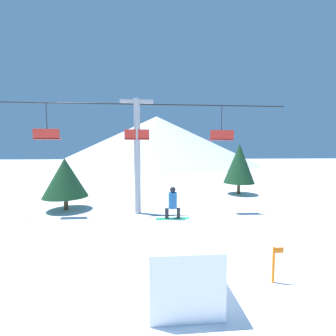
{
  "coord_description": "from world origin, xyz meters",
  "views": [
    {
      "loc": [
        -2.51,
        -8.24,
        4.78
      ],
      "look_at": [
        -1.49,
        4.16,
        3.78
      ],
      "focal_mm": 24.0,
      "sensor_mm": 36.0,
      "label": 1
    }
  ],
  "objects_px": {
    "snowboarder": "(173,203)",
    "pine_tree_near": "(65,178)",
    "snow_ramp": "(179,258)",
    "trail_marker": "(274,263)"
  },
  "relations": [
    {
      "from": "snowboarder",
      "to": "trail_marker",
      "type": "xyz_separation_m",
      "value": [
        3.52,
        -1.47,
        -1.93
      ]
    },
    {
      "from": "snowboarder",
      "to": "pine_tree_near",
      "type": "relative_size",
      "value": 0.33
    },
    {
      "from": "snow_ramp",
      "to": "snowboarder",
      "type": "xyz_separation_m",
      "value": [
        -0.1,
        1.35,
        1.65
      ]
    },
    {
      "from": "snowboarder",
      "to": "pine_tree_near",
      "type": "bearing_deg",
      "value": 129.02
    },
    {
      "from": "snowboarder",
      "to": "trail_marker",
      "type": "relative_size",
      "value": 1.04
    },
    {
      "from": "snow_ramp",
      "to": "snowboarder",
      "type": "height_order",
      "value": "snowboarder"
    },
    {
      "from": "snow_ramp",
      "to": "trail_marker",
      "type": "xyz_separation_m",
      "value": [
        3.42,
        -0.12,
        -0.28
      ]
    },
    {
      "from": "snow_ramp",
      "to": "trail_marker",
      "type": "relative_size",
      "value": 2.82
    },
    {
      "from": "snowboarder",
      "to": "pine_tree_near",
      "type": "height_order",
      "value": "pine_tree_near"
    },
    {
      "from": "pine_tree_near",
      "to": "trail_marker",
      "type": "height_order",
      "value": "pine_tree_near"
    }
  ]
}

